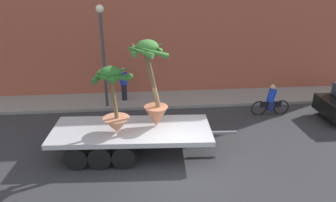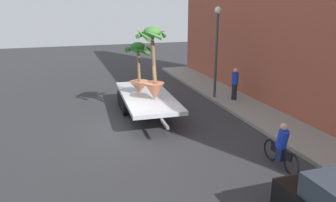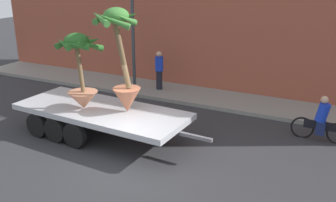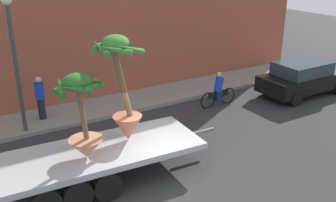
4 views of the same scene
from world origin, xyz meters
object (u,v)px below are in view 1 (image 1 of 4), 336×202
object	(u,v)px
flatbed_trailer	(125,134)
pedestrian_near_gate	(124,83)
potted_palm_middle	(152,86)
street_lamp	(103,44)
cyclist	(271,101)
potted_palm_rear	(114,100)

from	to	relation	value
flatbed_trailer	pedestrian_near_gate	size ratio (longest dim) A/B	3.98
pedestrian_near_gate	flatbed_trailer	bearing A→B (deg)	-87.49
potted_palm_middle	pedestrian_near_gate	xyz separation A→B (m)	(-1.26, 4.85, -1.50)
street_lamp	potted_palm_middle	bearing A→B (deg)	-62.99
flatbed_trailer	pedestrian_near_gate	bearing A→B (deg)	92.51
cyclist	street_lamp	bearing A→B (deg)	169.77
potted_palm_middle	cyclist	bearing A→B (deg)	25.39
potted_palm_middle	flatbed_trailer	bearing A→B (deg)	-173.90
cyclist	street_lamp	size ratio (longest dim) A/B	0.38
flatbed_trailer	cyclist	world-z (taller)	cyclist
potted_palm_rear	cyclist	world-z (taller)	potted_palm_rear
cyclist	street_lamp	world-z (taller)	street_lamp
cyclist	street_lamp	distance (m)	8.28
potted_palm_rear	pedestrian_near_gate	bearing A→B (deg)	89.35
potted_palm_rear	pedestrian_near_gate	xyz separation A→B (m)	(0.06, 5.20, -1.16)
flatbed_trailer	potted_palm_middle	xyz separation A→B (m)	(1.04, 0.11, 1.78)
pedestrian_near_gate	street_lamp	world-z (taller)	street_lamp
flatbed_trailer	street_lamp	bearing A→B (deg)	103.89
potted_palm_middle	pedestrian_near_gate	size ratio (longest dim) A/B	1.87
potted_palm_rear	street_lamp	world-z (taller)	street_lamp
flatbed_trailer	pedestrian_near_gate	distance (m)	4.98
flatbed_trailer	cyclist	bearing A→B (deg)	22.65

